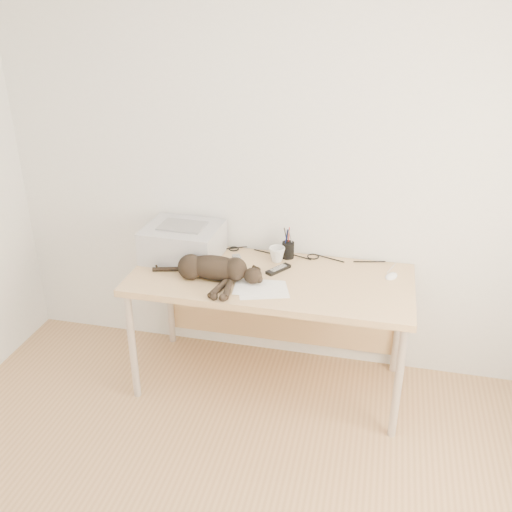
% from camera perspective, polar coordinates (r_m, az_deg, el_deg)
% --- Properties ---
extents(wall_back, '(3.50, 0.00, 3.50)m').
position_cam_1_polar(wall_back, '(3.36, 2.84, 9.20)').
color(wall_back, white).
rests_on(wall_back, floor).
extents(desk, '(1.60, 0.70, 0.74)m').
position_cam_1_polar(desk, '(3.38, 1.74, -3.45)').
color(desk, tan).
rests_on(desk, floor).
extents(printer, '(0.45, 0.39, 0.21)m').
position_cam_1_polar(printer, '(3.46, -7.30, 1.44)').
color(printer, '#A7A7AB').
rests_on(printer, desk).
extents(papers, '(0.33, 0.26, 0.01)m').
position_cam_1_polar(papers, '(3.11, 0.50, -3.32)').
color(papers, white).
rests_on(papers, desk).
extents(cat, '(0.66, 0.30, 0.15)m').
position_cam_1_polar(cat, '(3.19, -4.52, -1.31)').
color(cat, black).
rests_on(cat, desk).
extents(mug, '(0.14, 0.14, 0.09)m').
position_cam_1_polar(mug, '(3.41, 2.10, 0.17)').
color(mug, white).
rests_on(mug, desk).
extents(pen_cup, '(0.07, 0.07, 0.19)m').
position_cam_1_polar(pen_cup, '(3.45, 3.22, 0.64)').
color(pen_cup, black).
rests_on(pen_cup, desk).
extents(remote_grey, '(0.11, 0.17, 0.02)m').
position_cam_1_polar(remote_grey, '(3.40, -1.83, -0.53)').
color(remote_grey, gray).
rests_on(remote_grey, desk).
extents(remote_black, '(0.13, 0.17, 0.02)m').
position_cam_1_polar(remote_black, '(3.31, 2.24, -1.35)').
color(remote_black, black).
rests_on(remote_black, desk).
extents(mouse, '(0.10, 0.12, 0.03)m').
position_cam_1_polar(mouse, '(3.32, 13.40, -1.82)').
color(mouse, white).
rests_on(mouse, desk).
extents(cable_tangle, '(1.36, 0.08, 0.01)m').
position_cam_1_polar(cable_tangle, '(3.51, 2.50, 0.26)').
color(cable_tangle, black).
rests_on(cable_tangle, desk).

